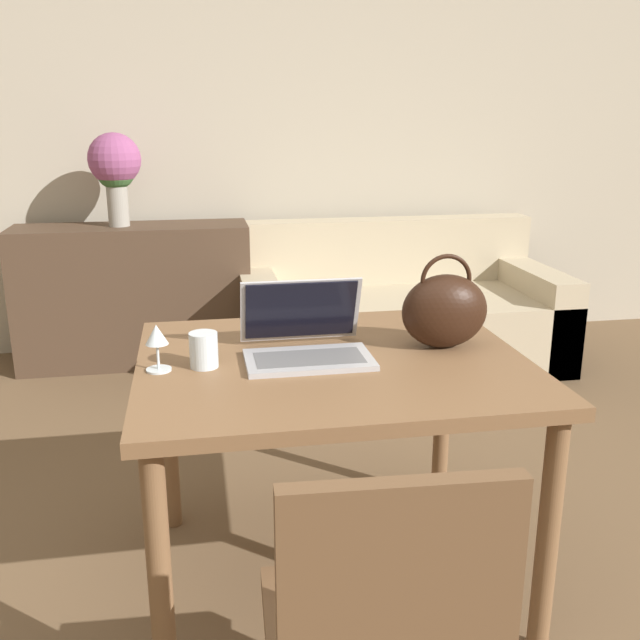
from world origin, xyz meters
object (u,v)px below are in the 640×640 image
chair (382,633)px  laptop (305,336)px  couch (397,316)px  drinking_glass (204,350)px  handbag (445,310)px  flower_vase (115,166)px  wine_glass (157,339)px

chair → laptop: 0.96m
chair → couch: chair is taller
chair → drinking_glass: bearing=112.7°
handbag → flower_vase: (-1.16, 2.24, 0.29)m
couch → laptop: laptop is taller
laptop → flower_vase: size_ratio=0.70×
couch → wine_glass: 2.50m
laptop → drinking_glass: size_ratio=3.63×
chair → laptop: (-0.00, 0.90, 0.32)m
chair → wine_glass: (-0.43, 0.84, 0.35)m
wine_glass → drinking_glass: bearing=4.0°
couch → drinking_glass: bearing=-119.9°
drinking_glass → wine_glass: wine_glass is taller
couch → handbag: handbag is taller
flower_vase → wine_glass: bearing=-82.6°
handbag → couch: bearing=77.5°
chair → wine_glass: size_ratio=6.60×
drinking_glass → handbag: 0.74m
drinking_glass → flower_vase: size_ratio=0.19×
wine_glass → handbag: (0.86, 0.06, 0.02)m
chair → handbag: (0.43, 0.90, 0.38)m
chair → handbag: bearing=67.3°
flower_vase → chair: bearing=-76.8°
laptop → wine_glass: laptop is taller
flower_vase → couch: bearing=-8.7°
chair → couch: (0.87, 2.89, -0.22)m
drinking_glass → wine_glass: 0.14m
drinking_glass → laptop: bearing=10.5°
couch → drinking_glass: 2.42m
laptop → chair: bearing=-89.7°
couch → chair: bearing=-106.8°
handbag → chair: bearing=-115.5°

